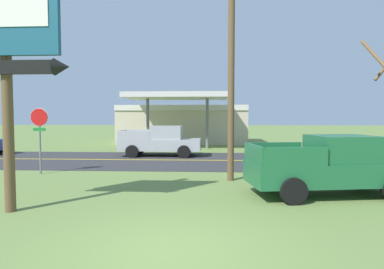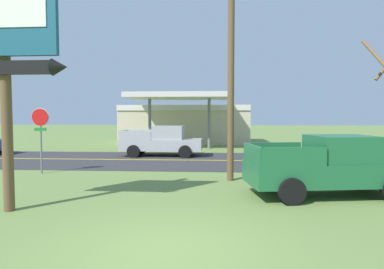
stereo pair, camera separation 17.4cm
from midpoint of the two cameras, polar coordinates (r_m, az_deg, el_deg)
name	(u,v)px [view 2 (the right image)]	position (r m, az deg, el deg)	size (l,w,h in m)	color
ground_plane	(164,250)	(6.85, -4.13, -19.06)	(180.00, 180.00, 0.00)	olive
road_asphalt	(198,160)	(19.47, 1.28, -4.45)	(140.00, 8.00, 0.02)	#333335
road_centre_line	(198,160)	(19.47, 1.28, -4.42)	(126.00, 0.20, 0.01)	gold
motel_sign	(4,42)	(10.27, -29.14, 13.70)	(3.35, 0.54, 6.56)	brown
stop_sign	(40,129)	(16.37, -24.25, 0.91)	(0.80, 0.08, 2.95)	slate
utility_pole	(231,62)	(13.55, 7.07, 12.24)	(2.00, 0.26, 8.84)	brown
gas_station	(185,123)	(32.37, -0.97, 2.02)	(12.00, 11.50, 4.40)	beige
pickup_green_parked_on_lawn	(330,166)	(11.77, 22.95, -5.04)	(5.45, 2.86, 1.96)	#1E6038
pickup_silver_on_road	(163,141)	(21.59, -4.84, -1.17)	(5.20, 2.24, 1.96)	#A8AAAF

